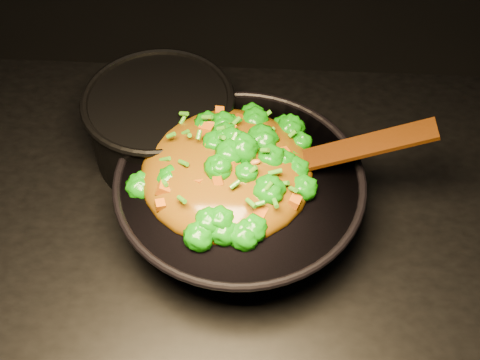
# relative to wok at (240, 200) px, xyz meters

# --- Properties ---
(wok) EXTENTS (0.39, 0.39, 0.10)m
(wok) POSITION_rel_wok_xyz_m (0.00, 0.00, 0.00)
(wok) COLOR black
(wok) RESTS_ON stovetop
(stir_fry) EXTENTS (0.34, 0.34, 0.09)m
(stir_fry) POSITION_rel_wok_xyz_m (-0.02, 0.01, 0.10)
(stir_fry) COLOR #137D08
(stir_fry) RESTS_ON wok
(spatula) EXTENTS (0.25, 0.05, 0.10)m
(spatula) POSITION_rel_wok_xyz_m (0.15, 0.03, 0.09)
(spatula) COLOR #351206
(spatula) RESTS_ON wok
(back_pot) EXTENTS (0.24, 0.24, 0.14)m
(back_pot) POSITION_rel_wok_xyz_m (-0.14, 0.14, 0.02)
(back_pot) COLOR black
(back_pot) RESTS_ON stovetop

